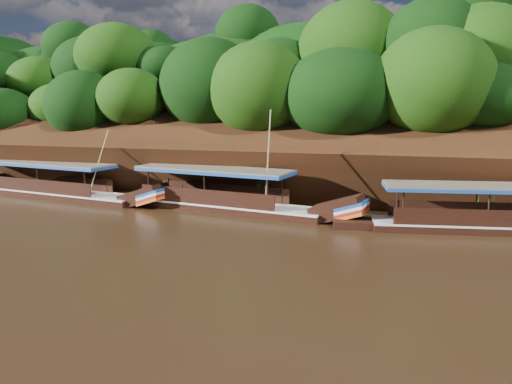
% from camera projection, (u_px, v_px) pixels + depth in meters
% --- Properties ---
extents(ground, '(160.00, 160.00, 0.00)m').
position_uv_depth(ground, '(200.00, 241.00, 24.64)').
color(ground, black).
rests_on(ground, ground).
extents(riverbank, '(120.00, 30.06, 19.40)m').
position_uv_depth(riverbank, '(297.00, 158.00, 45.77)').
color(riverbank, black).
rests_on(riverbank, ground).
extents(boat_1, '(15.77, 4.64, 6.89)m').
position_uv_depth(boat_1, '(236.00, 202.00, 31.38)').
color(boat_1, black).
rests_on(boat_1, ground).
extents(boat_2, '(16.36, 4.61, 5.52)m').
position_uv_depth(boat_2, '(67.00, 191.00, 35.90)').
color(boat_2, black).
rests_on(boat_2, ground).
extents(reeds, '(50.34, 2.55, 2.27)m').
position_uv_depth(reeds, '(208.00, 190.00, 34.40)').
color(reeds, '#1C6018').
rests_on(reeds, ground).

